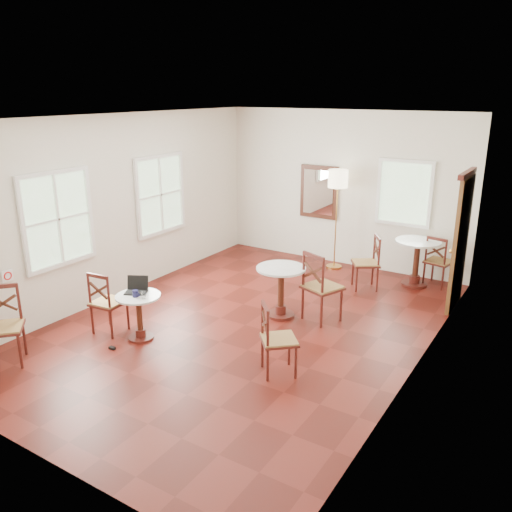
{
  "coord_description": "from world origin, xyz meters",
  "views": [
    {
      "loc": [
        3.92,
        -5.95,
        3.36
      ],
      "look_at": [
        0.0,
        0.3,
        1.0
      ],
      "focal_mm": 36.71,
      "sensor_mm": 36.0,
      "label": 1
    }
  ],
  "objects": [
    {
      "name": "navy_mug",
      "position": [
        -0.99,
        -1.21,
        0.7
      ],
      "size": [
        0.12,
        0.08,
        0.1
      ],
      "color": "black",
      "rests_on": "cafe_table_near"
    },
    {
      "name": "floor_lamp",
      "position": [
        0.03,
        3.15,
        1.63
      ],
      "size": [
        0.37,
        0.37,
        1.92
      ],
      "color": "#BF8C3F",
      "rests_on": "ground"
    },
    {
      "name": "chair_mid_b",
      "position": [
        1.08,
        -0.94,
        0.46
      ],
      "size": [
        0.6,
        0.6,
        0.92
      ],
      "rotation": [
        0.0,
        0.0,
        2.3
      ],
      "color": "#4A1812",
      "rests_on": "ground"
    },
    {
      "name": "laptop",
      "position": [
        -1.11,
        -1.06,
        0.71
      ],
      "size": [
        0.38,
        0.36,
        0.21
      ],
      "rotation": [
        0.0,
        0.0,
        0.49
      ],
      "color": "black",
      "rests_on": "cafe_table_near"
    },
    {
      "name": "chair_mid_a",
      "position": [
        0.86,
        0.75,
        0.54
      ],
      "size": [
        0.64,
        0.64,
        1.08
      ],
      "rotation": [
        0.0,
        0.0,
        2.78
      ],
      "color": "#4A1812",
      "rests_on": "ground"
    },
    {
      "name": "water_glass",
      "position": [
        -0.85,
        -1.2,
        0.71
      ],
      "size": [
        0.06,
        0.06,
        0.1
      ],
      "primitive_type": "cylinder",
      "color": "white",
      "rests_on": "cafe_table_near"
    },
    {
      "name": "chair_near_a",
      "position": [
        -1.53,
        -1.24,
        0.47
      ],
      "size": [
        0.47,
        0.47,
        0.93
      ],
      "rotation": [
        0.0,
        0.0,
        3.24
      ],
      "color": "#4A1812",
      "rests_on": "ground"
    },
    {
      "name": "power_adapter",
      "position": [
        -1.11,
        -1.6,
        0.02
      ],
      "size": [
        0.09,
        0.05,
        0.04
      ],
      "primitive_type": "cube",
      "color": "black",
      "rests_on": "ground"
    },
    {
      "name": "chair_back_b",
      "position": [
        0.97,
        2.41,
        0.47
      ],
      "size": [
        0.61,
        0.61,
        0.95
      ],
      "rotation": [
        0.0,
        0.0,
        -1.0
      ],
      "color": "#4A1812",
      "rests_on": "ground"
    },
    {
      "name": "mouse",
      "position": [
        -1.0,
        -1.15,
        0.68
      ],
      "size": [
        0.11,
        0.07,
        0.04
      ],
      "primitive_type": "ellipsoid",
      "rotation": [
        0.0,
        0.0,
        -0.05
      ],
      "color": "black",
      "rests_on": "cafe_table_near"
    },
    {
      "name": "cafe_table_mid",
      "position": [
        0.28,
        0.57,
        0.49
      ],
      "size": [
        0.75,
        0.75,
        0.79
      ],
      "color": "#4A1812",
      "rests_on": "ground"
    },
    {
      "name": "cafe_table_back",
      "position": [
        1.65,
        3.01,
        0.51
      ],
      "size": [
        0.79,
        0.79,
        0.83
      ],
      "color": "#4A1812",
      "rests_on": "ground"
    },
    {
      "name": "chair_back_a",
      "position": [
        1.99,
        3.19,
        0.46
      ],
      "size": [
        0.5,
        0.5,
        0.92
      ],
      "rotation": [
        0.0,
        0.0,
        2.95
      ],
      "color": "#4A1812",
      "rests_on": "ground"
    },
    {
      "name": "chair_near_b",
      "position": [
        -1.98,
        -2.55,
        0.5
      ],
      "size": [
        0.66,
        0.66,
        1.01
      ],
      "rotation": [
        0.0,
        0.0,
        0.83
      ],
      "color": "#4A1812",
      "rests_on": "ground"
    },
    {
      "name": "cafe_table_near",
      "position": [
        -1.0,
        -1.16,
        0.41
      ],
      "size": [
        0.62,
        0.62,
        0.66
      ],
      "color": "#4A1812",
      "rests_on": "ground"
    },
    {
      "name": "room_shell",
      "position": [
        -0.06,
        0.27,
        1.89
      ],
      "size": [
        5.02,
        7.02,
        3.01
      ],
      "color": "silver",
      "rests_on": "ground"
    },
    {
      "name": "ground",
      "position": [
        0.0,
        0.0,
        0.0
      ],
      "size": [
        7.0,
        7.0,
        0.0
      ],
      "primitive_type": "plane",
      "color": "#54140E",
      "rests_on": "ground"
    }
  ]
}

